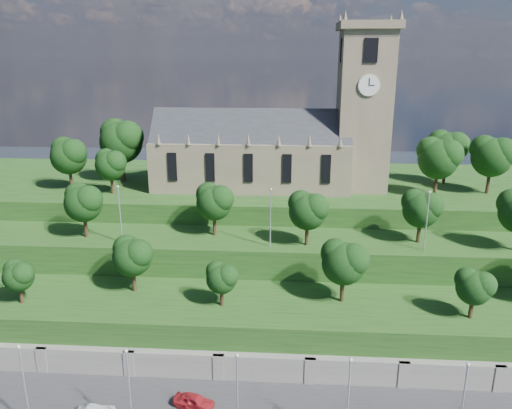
{
  "coord_description": "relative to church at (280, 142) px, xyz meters",
  "views": [
    {
      "loc": [
        2.28,
        -35.64,
        36.49
      ],
      "look_at": [
        -2.15,
        30.0,
        16.58
      ],
      "focal_mm": 35.0,
      "sensor_mm": 36.0,
      "label": 1
    }
  ],
  "objects": [
    {
      "name": "retaining_wall",
      "position": [
        -0.79,
        -34.01,
        -20.02
      ],
      "size": [
        160.0,
        2.1,
        5.0
      ],
      "color": "slate",
      "rests_on": "ground"
    },
    {
      "name": "embankment_lower",
      "position": [
        -0.79,
        -27.98,
        -18.52
      ],
      "size": [
        160.0,
        12.0,
        8.0
      ],
      "primitive_type": "cube",
      "color": "#1C4115",
      "rests_on": "ground"
    },
    {
      "name": "embankment_upper",
      "position": [
        -0.79,
        -16.98,
        -16.52
      ],
      "size": [
        160.0,
        10.0,
        12.0
      ],
      "primitive_type": "cube",
      "color": "#1C4115",
      "rests_on": "ground"
    },
    {
      "name": "hilltop",
      "position": [
        -0.79,
        4.02,
        -15.02
      ],
      "size": [
        160.0,
        32.0,
        15.0
      ],
      "primitive_type": "cube",
      "color": "#1C4115",
      "rests_on": "ground"
    },
    {
      "name": "church",
      "position": [
        0.0,
        0.0,
        0.0
      ],
      "size": [
        38.6,
        12.35,
        27.6
      ],
      "color": "#6B5E4B",
      "rests_on": "hilltop"
    },
    {
      "name": "trees_lower",
      "position": [
        5.93,
        -27.3,
        -9.79
      ],
      "size": [
        67.14,
        8.51,
        7.71
      ],
      "color": "black",
      "rests_on": "embankment_lower"
    },
    {
      "name": "trees_upper",
      "position": [
        4.46,
        -17.84,
        -5.36
      ],
      "size": [
        63.45,
        8.19,
        8.03
      ],
      "color": "black",
      "rests_on": "embankment_upper"
    },
    {
      "name": "trees_hilltop",
      "position": [
        0.24,
        -0.8,
        -1.09
      ],
      "size": [
        74.34,
        15.48,
        10.88
      ],
      "color": "black",
      "rests_on": "hilltop"
    },
    {
      "name": "lamp_posts_promenade",
      "position": [
        -2.79,
        -43.48,
        -15.35
      ],
      "size": [
        60.36,
        0.36,
        9.09
      ],
      "color": "#B2B2B7",
      "rests_on": "promenade"
    },
    {
      "name": "lamp_posts_upper",
      "position": [
        -0.79,
        -19.98,
        -5.89
      ],
      "size": [
        40.36,
        0.36,
        8.04
      ],
      "color": "#B2B2B7",
      "rests_on": "embankment_upper"
    },
    {
      "name": "car_left",
      "position": [
        -7.66,
        -39.52,
        -19.8
      ],
      "size": [
        4.49,
        2.63,
        1.43
      ],
      "primitive_type": "imported",
      "rotation": [
        0.0,
        0.0,
        1.33
      ],
      "color": "#AD1C23",
      "rests_on": "promenade"
    }
  ]
}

